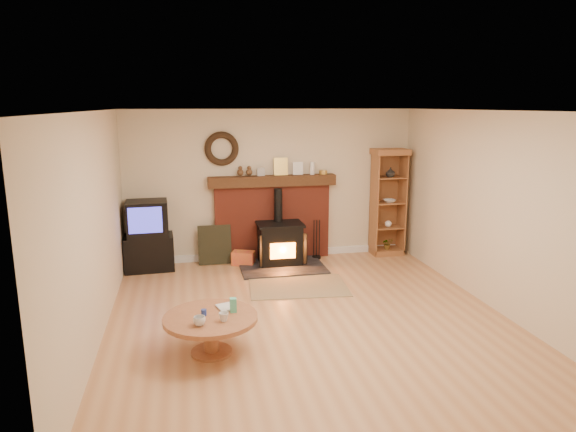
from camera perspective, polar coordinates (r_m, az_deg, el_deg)
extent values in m
plane|color=#B5794B|center=(6.69, 2.29, -11.26)|extent=(5.50, 5.50, 0.00)
cube|color=beige|center=(8.93, -1.84, 3.45)|extent=(5.00, 0.02, 2.60)
cube|color=beige|center=(3.78, 12.55, -9.28)|extent=(5.00, 0.02, 2.60)
cube|color=beige|center=(6.19, -20.69, -1.32)|extent=(0.02, 5.50, 2.60)
cube|color=beige|center=(7.29, 21.84, 0.55)|extent=(0.02, 5.50, 2.60)
cube|color=white|center=(6.13, 2.50, 11.61)|extent=(5.00, 5.50, 0.02)
cube|color=white|center=(9.19, -1.77, -4.24)|extent=(5.00, 0.04, 0.12)
torus|color=black|center=(8.69, -7.38, 7.43)|extent=(0.57, 0.11, 0.57)
cube|color=maroon|center=(8.98, -1.73, -0.72)|extent=(2.00, 0.15, 1.30)
cube|color=#361E11|center=(8.81, -1.73, 3.92)|extent=(2.20, 0.22, 0.18)
cube|color=#999999|center=(8.77, -3.04, 4.92)|extent=(0.13, 0.05, 0.14)
cube|color=gold|center=(8.84, -0.81, 5.52)|extent=(0.24, 0.06, 0.30)
cube|color=white|center=(8.90, 1.10, 5.31)|extent=(0.18, 0.05, 0.22)
cylinder|color=white|center=(8.94, 2.70, 5.32)|extent=(0.08, 0.08, 0.22)
cylinder|color=gold|center=(9.00, 3.93, 4.87)|extent=(0.14, 0.14, 0.07)
cube|color=black|center=(8.62, -0.64, -5.67)|extent=(1.40, 1.00, 0.03)
cube|color=black|center=(8.71, -0.90, -3.14)|extent=(0.70, 0.50, 0.65)
cube|color=black|center=(8.62, -0.90, -0.92)|extent=(0.77, 0.55, 0.04)
cylinder|color=black|center=(8.70, -1.09, 1.22)|extent=(0.14, 0.14, 0.56)
cube|color=orange|center=(8.47, -0.57, -3.89)|extent=(0.42, 0.02, 0.26)
cube|color=black|center=(8.47, -2.78, -3.77)|extent=(0.17, 0.22, 0.52)
cube|color=black|center=(8.59, 1.46, -3.53)|extent=(0.17, 0.22, 0.52)
cube|color=brown|center=(7.76, 1.13, -7.82)|extent=(1.53, 1.12, 0.01)
cube|color=black|center=(8.77, -15.15, -3.92)|extent=(0.81, 0.58, 0.58)
cube|color=black|center=(8.64, -15.37, -0.25)|extent=(0.67, 0.57, 0.58)
cube|color=#302EAF|center=(8.36, -15.58, -0.47)|extent=(0.52, 0.04, 0.41)
cube|color=brown|center=(9.56, 10.84, -3.85)|extent=(0.55, 0.40, 0.10)
cube|color=brown|center=(9.53, 10.62, 1.55)|extent=(0.55, 0.02, 1.76)
cube|color=brown|center=(9.26, 9.53, 1.28)|extent=(0.02, 0.40, 1.76)
cube|color=brown|center=(9.47, 12.55, 1.39)|extent=(0.02, 0.40, 1.76)
cube|color=brown|center=(9.23, 11.29, 7.01)|extent=(0.61, 0.44, 0.10)
cube|color=brown|center=(9.45, 10.95, -1.21)|extent=(0.51, 0.36, 0.02)
cube|color=brown|center=(9.36, 11.06, 1.49)|extent=(0.51, 0.36, 0.02)
cube|color=brown|center=(9.28, 11.17, 4.23)|extent=(0.51, 0.36, 0.02)
imported|color=white|center=(9.23, 11.32, 4.78)|extent=(0.17, 0.17, 0.17)
imported|color=white|center=(9.30, 11.19, 1.65)|extent=(0.22, 0.22, 0.05)
sphere|color=white|center=(9.39, 11.08, -0.86)|extent=(0.12, 0.12, 0.12)
imported|color=#50B694|center=(9.48, 10.99, -3.02)|extent=(0.19, 0.16, 0.21)
cube|color=gold|center=(8.78, -4.97, -4.68)|extent=(0.43, 0.35, 0.23)
cube|color=black|center=(8.83, -8.14, -3.19)|extent=(0.56, 0.15, 0.67)
cylinder|color=black|center=(9.14, 3.17, -4.61)|extent=(0.16, 0.16, 0.04)
cylinder|color=black|center=(9.03, 2.89, -2.62)|extent=(0.02, 0.02, 0.70)
cylinder|color=black|center=(9.04, 3.20, -2.60)|extent=(0.02, 0.02, 0.70)
cylinder|color=black|center=(9.06, 3.50, -2.59)|extent=(0.02, 0.02, 0.70)
cylinder|color=brown|center=(5.89, -8.49, -14.69)|extent=(0.45, 0.45, 0.03)
cylinder|color=brown|center=(5.80, -8.55, -13.01)|extent=(0.16, 0.16, 0.36)
cylinder|color=brown|center=(5.72, -8.61, -11.15)|extent=(1.03, 1.03, 0.05)
imported|color=white|center=(5.48, -9.82, -11.42)|extent=(0.13, 0.13, 0.10)
imported|color=white|center=(5.54, -7.16, -11.06)|extent=(0.10, 0.10, 0.10)
imported|color=#4C331E|center=(5.85, -7.74, -10.18)|extent=(0.17, 0.23, 0.02)
cylinder|color=navy|center=(5.72, -9.34, -10.53)|extent=(0.06, 0.06, 0.07)
cube|color=#50B694|center=(5.75, -6.11, -9.82)|extent=(0.07, 0.07, 0.16)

